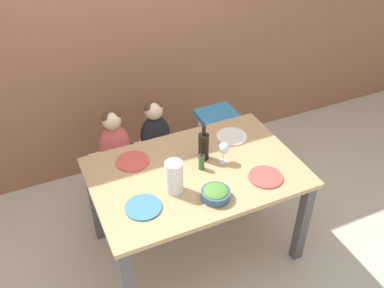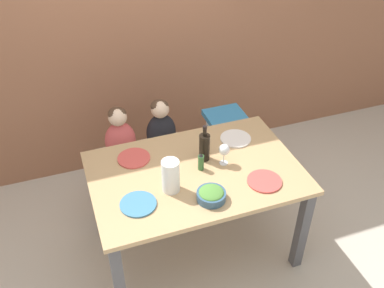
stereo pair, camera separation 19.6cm
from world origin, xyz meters
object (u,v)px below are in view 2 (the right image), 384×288
Objects in this scene: chair_far_left at (123,164)px; dinner_plate_back_right at (236,139)px; person_child_center at (161,126)px; paper_towel_roll at (171,176)px; dinner_plate_back_left at (134,158)px; dinner_plate_front_right at (264,181)px; wine_glass_near at (224,150)px; chair_far_center at (162,156)px; person_child_left at (120,134)px; chair_right_highchair at (225,130)px; salad_bowl_large at (211,195)px; dinner_plate_front_left at (138,204)px; wine_bottle at (204,146)px.

dinner_plate_back_right is (0.80, -0.46, 0.39)m from chair_far_left.
person_child_center is 2.02× the size of paper_towel_roll.
dinner_plate_back_left is 1.00× the size of dinner_plate_front_right.
wine_glass_near is at bearing -69.47° from person_child_center.
person_child_center is at bearing 110.53° from wine_glass_near.
person_child_left is (-0.34, 0.00, 0.32)m from chair_far_center.
chair_right_highchair is 1.01m from dinner_plate_front_right.
person_child_left is 2.02× the size of dinner_plate_back_right.
salad_bowl_large is at bearing -68.98° from chair_far_left.
chair_right_highchair is 1.35m from dinner_plate_front_left.
chair_right_highchair is at bearing 65.17° from wine_glass_near.
person_child_left is at bearing 149.93° from dinner_plate_back_right.
chair_far_left is at bearing 92.50° from dinner_plate_back_left.
dinner_plate_front_left is at bearing -153.42° from dinner_plate_back_right.
person_child_center is 1.06m from dinner_plate_front_right.
wine_glass_near is 0.69× the size of dinner_plate_front_right.
chair_far_center is 2.04× the size of dinner_plate_front_left.
person_child_left reaches higher than salad_bowl_large.
chair_far_left is at bearing 180.00° from chair_far_center.
wine_glass_near is 0.86× the size of salad_bowl_large.
salad_bowl_large is 0.81× the size of dinner_plate_front_right.
salad_bowl_large reaches higher than chair_far_center.
salad_bowl_large is (-0.11, -0.40, -0.07)m from wine_bottle.
person_child_center is at bearing 179.91° from chair_right_highchair.
dinner_plate_back_left is at bearing 160.44° from wine_bottle.
dinner_plate_back_right is at bearing -45.29° from chair_far_center.
wine_glass_near is at bearing -130.31° from dinner_plate_back_right.
chair_far_left is 2.04× the size of dinner_plate_front_right.
chair_far_center is 1.13m from dinner_plate_front_right.
paper_towel_roll is (-0.17, -0.83, 0.19)m from person_child_center.
chair_far_center is at bearing 53.39° from dinner_plate_back_left.
chair_far_center is (0.34, 0.00, 0.00)m from chair_far_left.
wine_glass_near is 0.34m from dinner_plate_front_right.
person_child_center is at bearing 134.65° from dinner_plate_back_right.
chair_far_center is at bearing 92.37° from salad_bowl_large.
chair_far_center is 2.04× the size of dinner_plate_front_right.
wine_bottle is 1.21× the size of dinner_plate_front_right.
wine_glass_near is 0.70m from dinner_plate_front_left.
chair_right_highchair is at bearing 74.96° from dinner_plate_back_right.
salad_bowl_large is 0.81× the size of dinner_plate_back_right.
chair_far_left is at bearing 149.98° from dinner_plate_back_right.
chair_right_highchair is 4.27× the size of wine_glass_near.
wine_glass_near reaches higher than salad_bowl_large.
dinner_plate_front_left is (-0.24, -0.06, -0.11)m from paper_towel_roll.
dinner_plate_front_left is (-0.55, -0.29, -0.10)m from wine_bottle.
paper_towel_roll is (-0.75, -0.83, 0.37)m from chair_right_highchair.
dinner_plate_front_right is (0.84, -0.07, 0.00)m from dinner_plate_front_left.
wine_bottle is at bearing -76.10° from chair_far_center.
dinner_plate_front_right is at bearing -65.50° from person_child_center.
dinner_plate_back_left is at bearing -126.61° from chair_far_center.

